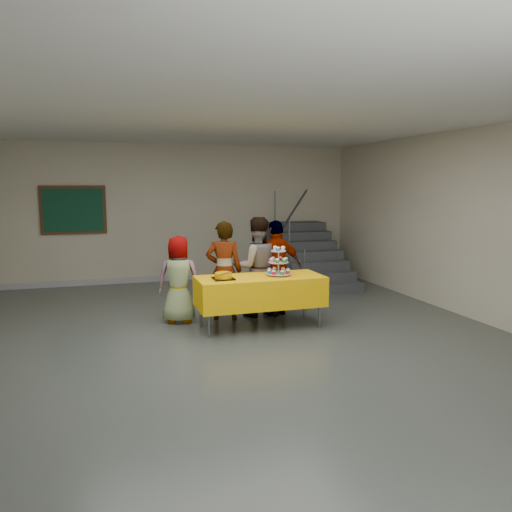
{
  "coord_description": "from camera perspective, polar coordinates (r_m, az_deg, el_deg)",
  "views": [
    {
      "loc": [
        -1.58,
        -6.0,
        2.12
      ],
      "look_at": [
        0.64,
        1.12,
        1.05
      ],
      "focal_mm": 35.0,
      "sensor_mm": 36.0,
      "label": 1
    }
  ],
  "objects": [
    {
      "name": "schoolchild_b",
      "position": [
        7.83,
        -3.67,
        -1.69
      ],
      "size": [
        0.65,
        0.52,
        1.56
      ],
      "primitive_type": "imported",
      "rotation": [
        0.0,
        0.0,
        2.86
      ],
      "color": "#5B5C65",
      "rests_on": "ground"
    },
    {
      "name": "schoolchild_c",
      "position": [
        8.03,
        0.07,
        -1.26
      ],
      "size": [
        0.83,
        0.67,
        1.61
      ],
      "primitive_type": "imported",
      "rotation": [
        0.0,
        0.0,
        3.06
      ],
      "color": "slate",
      "rests_on": "ground"
    },
    {
      "name": "noticeboard",
      "position": [
        10.98,
        -20.15,
        4.96
      ],
      "size": [
        1.3,
        0.05,
        1.0
      ],
      "color": "#472B16",
      "rests_on": "ground"
    },
    {
      "name": "schoolchild_a",
      "position": [
        7.76,
        -8.82,
        -2.65
      ],
      "size": [
        0.76,
        0.62,
        1.35
      ],
      "primitive_type": "imported",
      "rotation": [
        0.0,
        0.0,
        2.82
      ],
      "color": "slate",
      "rests_on": "ground"
    },
    {
      "name": "schoolchild_d",
      "position": [
        8.12,
        2.4,
        -1.37
      ],
      "size": [
        0.95,
        0.48,
        1.55
      ],
      "primitive_type": "imported",
      "rotation": [
        0.0,
        0.0,
        3.25
      ],
      "color": "slate",
      "rests_on": "ground"
    },
    {
      "name": "cupcake_stand",
      "position": [
        7.46,
        2.58,
        -0.99
      ],
      "size": [
        0.38,
        0.38,
        0.44
      ],
      "color": "silver",
      "rests_on": "bake_table"
    },
    {
      "name": "bake_table",
      "position": [
        7.43,
        0.46,
        -3.98
      ],
      "size": [
        1.88,
        0.78,
        0.77
      ],
      "color": "#595960",
      "rests_on": "ground"
    },
    {
      "name": "bear_cake",
      "position": [
        7.19,
        -3.77,
        -2.2
      ],
      "size": [
        0.32,
        0.36,
        0.12
      ],
      "color": "black",
      "rests_on": "bake_table"
    },
    {
      "name": "staircase",
      "position": [
        11.11,
        5.52,
        -0.32
      ],
      "size": [
        1.3,
        2.4,
        2.04
      ],
      "color": "#424447",
      "rests_on": "ground"
    },
    {
      "name": "room_shell",
      "position": [
        6.22,
        -2.63,
        8.26
      ],
      "size": [
        10.0,
        10.04,
        3.02
      ],
      "color": "#4C514C",
      "rests_on": "ground"
    }
  ]
}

